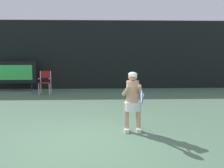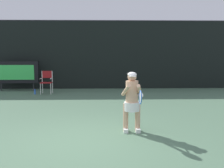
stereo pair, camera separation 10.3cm
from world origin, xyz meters
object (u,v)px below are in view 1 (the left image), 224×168
Objects in this scene: umpire_chair at (45,81)px; water_bottle at (33,92)px; scoreboard at (15,72)px; tennis_racket at (141,97)px; tennis_player at (133,99)px.

umpire_chair is 4.08× the size of water_bottle.
tennis_racket is at bearing -55.37° from scoreboard.
water_bottle is at bearing -44.47° from scoreboard.
umpire_chair is 1.79× the size of tennis_racket.
tennis_racket is at bearing -80.15° from tennis_player.
umpire_chair is 0.72× the size of tennis_player.
umpire_chair is 7.56m from tennis_racket.
tennis_player is (3.96, -5.80, 0.70)m from water_bottle.
water_bottle is at bearing 124.33° from tennis_player.
scoreboard is at bearing 126.49° from tennis_player.
scoreboard reaches higher than tennis_racket.
tennis_player is at bearing -55.67° from water_bottle.
tennis_player is (5.16, -6.98, -0.13)m from scoreboard.
scoreboard is at bearing 150.48° from umpire_chair.
tennis_player is 0.69m from tennis_racket.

